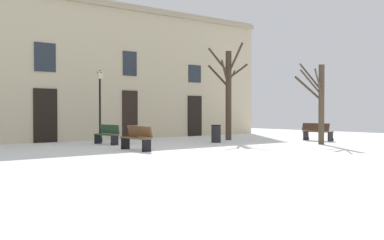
{
  "coord_description": "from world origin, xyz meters",
  "views": [
    {
      "loc": [
        -11.84,
        -12.23,
        1.53
      ],
      "look_at": [
        0.0,
        1.96,
        1.16
      ],
      "focal_mm": 44.96,
      "sensor_mm": 36.0,
      "label": 1
    }
  ],
  "objects_px": {
    "tree_left_of_center": "(320,101)",
    "bench_back_to_back_left": "(107,134)",
    "litter_bin": "(216,134)",
    "bench_back_to_back_right": "(137,137)",
    "tree_center": "(228,90)",
    "streetlamp": "(100,98)",
    "bench_far_corner": "(317,132)"
  },
  "relations": [
    {
      "from": "tree_center",
      "to": "bench_far_corner",
      "type": "distance_m",
      "value": 4.96
    },
    {
      "from": "litter_bin",
      "to": "bench_back_to_back_right",
      "type": "xyz_separation_m",
      "value": [
        -5.36,
        -1.34,
        0.07
      ]
    },
    {
      "from": "tree_left_of_center",
      "to": "litter_bin",
      "type": "height_order",
      "value": "tree_left_of_center"
    },
    {
      "from": "streetlamp",
      "to": "bench_back_to_back_right",
      "type": "bearing_deg",
      "value": -104.1
    },
    {
      "from": "litter_bin",
      "to": "bench_back_to_back_left",
      "type": "xyz_separation_m",
      "value": [
        -4.6,
        2.24,
        0.03
      ]
    },
    {
      "from": "bench_back_to_back_right",
      "to": "bench_back_to_back_left",
      "type": "bearing_deg",
      "value": 170.28
    },
    {
      "from": "bench_back_to_back_left",
      "to": "bench_back_to_back_right",
      "type": "bearing_deg",
      "value": -13.37
    },
    {
      "from": "bench_far_corner",
      "to": "bench_back_to_back_right",
      "type": "xyz_separation_m",
      "value": [
        -10.23,
        0.91,
        0.04
      ]
    },
    {
      "from": "tree_center",
      "to": "bench_back_to_back_left",
      "type": "distance_m",
      "value": 6.83
    },
    {
      "from": "tree_left_of_center",
      "to": "bench_back_to_back_left",
      "type": "bearing_deg",
      "value": 140.54
    },
    {
      "from": "streetlamp",
      "to": "tree_center",
      "type": "bearing_deg",
      "value": -26.31
    },
    {
      "from": "bench_far_corner",
      "to": "bench_back_to_back_right",
      "type": "bearing_deg",
      "value": 80.36
    },
    {
      "from": "streetlamp",
      "to": "bench_back_to_back_right",
      "type": "distance_m",
      "value": 5.65
    },
    {
      "from": "tree_left_of_center",
      "to": "bench_back_to_back_right",
      "type": "xyz_separation_m",
      "value": [
        -8.16,
        2.51,
        -1.45
      ]
    },
    {
      "from": "streetlamp",
      "to": "litter_bin",
      "type": "distance_m",
      "value": 5.87
    },
    {
      "from": "litter_bin",
      "to": "bench_far_corner",
      "type": "distance_m",
      "value": 5.36
    },
    {
      "from": "tree_center",
      "to": "bench_back_to_back_right",
      "type": "xyz_separation_m",
      "value": [
        -7.14,
        -2.36,
        -2.07
      ]
    },
    {
      "from": "tree_center",
      "to": "streetlamp",
      "type": "height_order",
      "value": "tree_center"
    },
    {
      "from": "streetlamp",
      "to": "bench_far_corner",
      "type": "height_order",
      "value": "streetlamp"
    },
    {
      "from": "tree_center",
      "to": "bench_back_to_back_left",
      "type": "relative_size",
      "value": 3.12
    },
    {
      "from": "tree_left_of_center",
      "to": "bench_back_to_back_left",
      "type": "relative_size",
      "value": 2.33
    },
    {
      "from": "tree_left_of_center",
      "to": "litter_bin",
      "type": "relative_size",
      "value": 4.36
    },
    {
      "from": "tree_center",
      "to": "litter_bin",
      "type": "relative_size",
      "value": 5.84
    },
    {
      "from": "bench_back_to_back_left",
      "to": "tree_left_of_center",
      "type": "bearing_deg",
      "value": 49.13
    },
    {
      "from": "litter_bin",
      "to": "tree_center",
      "type": "bearing_deg",
      "value": 29.69
    },
    {
      "from": "streetlamp",
      "to": "bench_far_corner",
      "type": "relative_size",
      "value": 2.21
    },
    {
      "from": "litter_bin",
      "to": "bench_back_to_back_right",
      "type": "bearing_deg",
      "value": -165.93
    },
    {
      "from": "tree_center",
      "to": "bench_far_corner",
      "type": "height_order",
      "value": "tree_center"
    },
    {
      "from": "tree_left_of_center",
      "to": "bench_far_corner",
      "type": "height_order",
      "value": "tree_left_of_center"
    },
    {
      "from": "streetlamp",
      "to": "bench_back_to_back_right",
      "type": "xyz_separation_m",
      "value": [
        -1.32,
        -5.24,
        -1.65
      ]
    },
    {
      "from": "tree_left_of_center",
      "to": "bench_far_corner",
      "type": "bearing_deg",
      "value": 37.76
    },
    {
      "from": "tree_center",
      "to": "streetlamp",
      "type": "xyz_separation_m",
      "value": [
        -5.83,
        2.88,
        -0.42
      ]
    }
  ]
}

